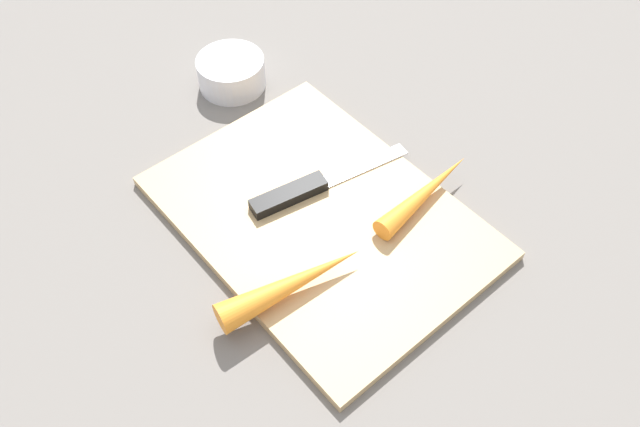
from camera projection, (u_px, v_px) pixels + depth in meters
ground_plane at (320, 220)px, 0.73m from camera, size 1.40×1.40×0.00m
cutting_board at (320, 217)px, 0.73m from camera, size 0.36×0.26×0.01m
knife at (299, 191)px, 0.73m from camera, size 0.06×0.20×0.01m
carrot_long at (292, 284)px, 0.65m from camera, size 0.06×0.16×0.03m
carrot_short at (425, 193)px, 0.72m from camera, size 0.04×0.15×0.02m
small_bowl at (231, 73)px, 0.86m from camera, size 0.09×0.09×0.04m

